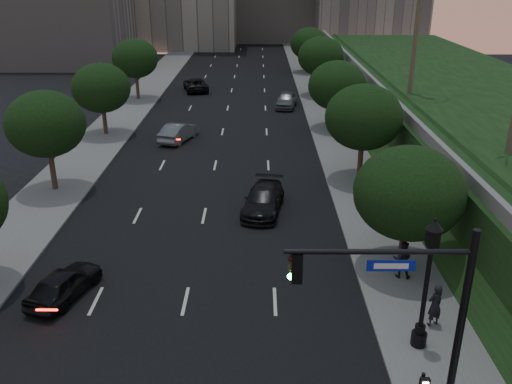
{
  "coord_description": "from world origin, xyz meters",
  "views": [
    {
      "loc": [
        3.24,
        -15.41,
        13.76
      ],
      "look_at": [
        3.14,
        9.1,
        3.6
      ],
      "focal_mm": 38.0,
      "sensor_mm": 36.0,
      "label": 1
    }
  ],
  "objects_px": {
    "sedan_near_right": "(263,200)",
    "sedan_far_left": "(196,85)",
    "sedan_near_left": "(64,283)",
    "pedestrian_a": "(435,305)",
    "street_lamp": "(425,290)",
    "sedan_far_right": "(286,100)",
    "traffic_signal_mast": "(424,328)",
    "pedestrian_b": "(402,259)",
    "pedestrian_c": "(378,198)",
    "sedan_mid_left": "(179,132)"
  },
  "relations": [
    {
      "from": "traffic_signal_mast",
      "to": "sedan_far_left",
      "type": "bearing_deg",
      "value": 103.73
    },
    {
      "from": "street_lamp",
      "to": "pedestrian_a",
      "type": "xyz_separation_m",
      "value": [
        0.93,
        1.28,
        -1.53
      ]
    },
    {
      "from": "sedan_near_right",
      "to": "sedan_near_left",
      "type": "bearing_deg",
      "value": -124.25
    },
    {
      "from": "pedestrian_a",
      "to": "pedestrian_c",
      "type": "height_order",
      "value": "pedestrian_c"
    },
    {
      "from": "pedestrian_a",
      "to": "street_lamp",
      "type": "bearing_deg",
      "value": 30.41
    },
    {
      "from": "street_lamp",
      "to": "sedan_far_left",
      "type": "height_order",
      "value": "street_lamp"
    },
    {
      "from": "sedan_near_right",
      "to": "sedan_far_right",
      "type": "bearing_deg",
      "value": 93.89
    },
    {
      "from": "sedan_near_right",
      "to": "pedestrian_b",
      "type": "relative_size",
      "value": 2.83
    },
    {
      "from": "traffic_signal_mast",
      "to": "sedan_near_right",
      "type": "height_order",
      "value": "traffic_signal_mast"
    },
    {
      "from": "pedestrian_b",
      "to": "sedan_near_left",
      "type": "bearing_deg",
      "value": 19.19
    },
    {
      "from": "sedan_mid_left",
      "to": "traffic_signal_mast",
      "type": "bearing_deg",
      "value": 129.44
    },
    {
      "from": "street_lamp",
      "to": "sedan_near_right",
      "type": "height_order",
      "value": "street_lamp"
    },
    {
      "from": "sedan_far_left",
      "to": "sedan_far_right",
      "type": "height_order",
      "value": "sedan_far_right"
    },
    {
      "from": "sedan_near_left",
      "to": "pedestrian_a",
      "type": "xyz_separation_m",
      "value": [
        15.89,
        -2.2,
        0.39
      ]
    },
    {
      "from": "street_lamp",
      "to": "sedan_far_left",
      "type": "xyz_separation_m",
      "value": [
        -13.84,
        47.91,
        -1.87
      ]
    },
    {
      "from": "sedan_near_right",
      "to": "pedestrian_c",
      "type": "distance_m",
      "value": 6.84
    },
    {
      "from": "sedan_near_right",
      "to": "pedestrian_a",
      "type": "bearing_deg",
      "value": -49.68
    },
    {
      "from": "street_lamp",
      "to": "pedestrian_c",
      "type": "distance_m",
      "value": 12.43
    },
    {
      "from": "sedan_near_left",
      "to": "pedestrian_c",
      "type": "height_order",
      "value": "pedestrian_c"
    },
    {
      "from": "sedan_far_left",
      "to": "pedestrian_b",
      "type": "relative_size",
      "value": 2.99
    },
    {
      "from": "sedan_near_right",
      "to": "sedan_far_left",
      "type": "bearing_deg",
      "value": 112.29
    },
    {
      "from": "traffic_signal_mast",
      "to": "pedestrian_b",
      "type": "height_order",
      "value": "traffic_signal_mast"
    },
    {
      "from": "sedan_far_left",
      "to": "sedan_near_left",
      "type": "bearing_deg",
      "value": 74.94
    },
    {
      "from": "sedan_far_left",
      "to": "traffic_signal_mast",
      "type": "bearing_deg",
      "value": 90.11
    },
    {
      "from": "sedan_far_right",
      "to": "pedestrian_a",
      "type": "bearing_deg",
      "value": -73.8
    },
    {
      "from": "street_lamp",
      "to": "sedan_near_right",
      "type": "xyz_separation_m",
      "value": [
        -5.95,
        12.86,
        -1.88
      ]
    },
    {
      "from": "sedan_near_left",
      "to": "sedan_far_left",
      "type": "xyz_separation_m",
      "value": [
        1.12,
        44.43,
        0.06
      ]
    },
    {
      "from": "street_lamp",
      "to": "pedestrian_c",
      "type": "relative_size",
      "value": 2.94
    },
    {
      "from": "sedan_far_right",
      "to": "pedestrian_a",
      "type": "distance_m",
      "value": 38.48
    },
    {
      "from": "traffic_signal_mast",
      "to": "sedan_mid_left",
      "type": "distance_m",
      "value": 33.47
    },
    {
      "from": "street_lamp",
      "to": "pedestrian_b",
      "type": "relative_size",
      "value": 3.04
    },
    {
      "from": "traffic_signal_mast",
      "to": "sedan_near_left",
      "type": "xyz_separation_m",
      "value": [
        -13.73,
        7.2,
        -2.97
      ]
    },
    {
      "from": "traffic_signal_mast",
      "to": "sedan_far_right",
      "type": "bearing_deg",
      "value": 92.72
    },
    {
      "from": "traffic_signal_mast",
      "to": "sedan_far_left",
      "type": "height_order",
      "value": "traffic_signal_mast"
    },
    {
      "from": "sedan_near_right",
      "to": "sedan_far_right",
      "type": "distance_m",
      "value": 26.8
    },
    {
      "from": "pedestrian_b",
      "to": "street_lamp",
      "type": "bearing_deg",
      "value": 97.34
    },
    {
      "from": "sedan_near_right",
      "to": "pedestrian_a",
      "type": "relative_size",
      "value": 2.75
    },
    {
      "from": "sedan_near_left",
      "to": "pedestrian_b",
      "type": "distance_m",
      "value": 15.58
    },
    {
      "from": "pedestrian_b",
      "to": "pedestrian_a",
      "type": "bearing_deg",
      "value": 109.43
    },
    {
      "from": "street_lamp",
      "to": "sedan_far_left",
      "type": "bearing_deg",
      "value": 106.11
    },
    {
      "from": "pedestrian_a",
      "to": "pedestrian_c",
      "type": "relative_size",
      "value": 0.99
    },
    {
      "from": "traffic_signal_mast",
      "to": "pedestrian_a",
      "type": "xyz_separation_m",
      "value": [
        2.16,
        5.0,
        -2.57
      ]
    },
    {
      "from": "sedan_near_left",
      "to": "sedan_near_right",
      "type": "height_order",
      "value": "sedan_near_right"
    },
    {
      "from": "traffic_signal_mast",
      "to": "street_lamp",
      "type": "bearing_deg",
      "value": 71.72
    },
    {
      "from": "sedan_near_left",
      "to": "sedan_far_left",
      "type": "bearing_deg",
      "value": -74.22
    },
    {
      "from": "street_lamp",
      "to": "pedestrian_c",
      "type": "bearing_deg",
      "value": 86.02
    },
    {
      "from": "traffic_signal_mast",
      "to": "street_lamp",
      "type": "distance_m",
      "value": 4.05
    },
    {
      "from": "sedan_far_right",
      "to": "pedestrian_b",
      "type": "bearing_deg",
      "value": -73.77
    },
    {
      "from": "pedestrian_b",
      "to": "pedestrian_c",
      "type": "height_order",
      "value": "pedestrian_c"
    },
    {
      "from": "sedan_far_right",
      "to": "pedestrian_c",
      "type": "xyz_separation_m",
      "value": [
        4.14,
        -27.22,
        0.28
      ]
    }
  ]
}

